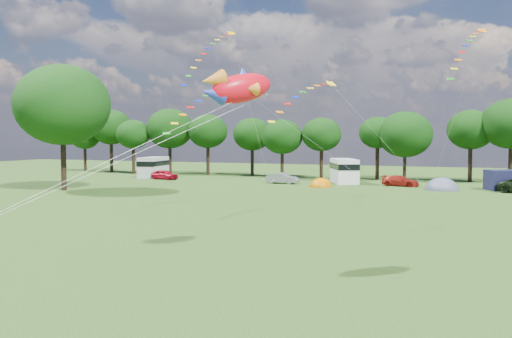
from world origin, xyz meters
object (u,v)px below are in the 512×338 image
at_px(car_c, 400,181).
at_px(fish_kite, 236,88).
at_px(tent_orange, 321,187).
at_px(car_b, 282,178).
at_px(campervan_a, 153,167).
at_px(big_tree, 62,105).
at_px(car_a, 165,175).
at_px(tent_greyblue, 442,190).
at_px(campervan_c, 344,170).

bearing_deg(car_c, fish_kite, -171.03).
relative_size(car_c, tent_orange, 1.43).
xyz_separation_m(car_b, campervan_a, (-20.00, 3.02, 0.87)).
bearing_deg(tent_orange, fish_kite, -80.05).
bearing_deg(big_tree, fish_kite, -38.86).
bearing_deg(car_a, tent_orange, -86.25).
bearing_deg(fish_kite, tent_greyblue, 28.56).
xyz_separation_m(car_a, car_c, (30.31, 1.34, -0.04)).
bearing_deg(campervan_c, fish_kite, 162.62).
bearing_deg(car_a, car_b, -80.15).
bearing_deg(car_c, tent_greyblue, -112.64).
distance_m(car_c, campervan_c, 7.38).
relative_size(big_tree, tent_orange, 4.71).
bearing_deg(campervan_a, campervan_c, -97.19).
height_order(car_b, tent_orange, car_b).
relative_size(big_tree, campervan_c, 2.03).
relative_size(big_tree, fish_kite, 3.80).
bearing_deg(big_tree, tent_greyblue, 22.15).
xyz_separation_m(tent_greyblue, fish_kite, (-6.09, -40.17, 7.87)).
distance_m(tent_orange, fish_kite, 40.51).
distance_m(car_b, car_c, 13.81).
distance_m(tent_orange, tent_greyblue, 13.00).
bearing_deg(fish_kite, car_b, 53.72).
xyz_separation_m(campervan_a, tent_orange, (25.49, -5.50, -1.49)).
height_order(car_a, car_c, car_a).
bearing_deg(fish_kite, car_c, 35.40).
bearing_deg(car_c, campervan_a, 98.48).
xyz_separation_m(car_a, campervan_a, (-3.39, 2.68, 0.86)).
xyz_separation_m(car_c, tent_orange, (-8.22, -4.16, -0.59)).
xyz_separation_m(car_b, campervan_c, (6.69, 3.73, 0.94)).
height_order(car_a, tent_orange, car_a).
relative_size(car_c, campervan_c, 0.62).
height_order(car_c, tent_greyblue, tent_greyblue).
bearing_deg(car_a, big_tree, -176.11).
xyz_separation_m(campervan_a, tent_greyblue, (38.45, -4.47, -1.49)).
relative_size(car_a, campervan_a, 0.65).
relative_size(campervan_a, tent_orange, 2.15).
xyz_separation_m(car_a, tent_greyblue, (35.06, -1.78, -0.63)).
bearing_deg(fish_kite, tent_orange, 47.14).
xyz_separation_m(car_c, campervan_c, (-7.02, 2.05, 0.98)).
bearing_deg(car_c, tent_orange, 127.59).
relative_size(big_tree, car_c, 3.28).
bearing_deg(tent_orange, tent_greyblue, 4.54).
height_order(tent_orange, fish_kite, fish_kite).
height_order(tent_orange, tent_greyblue, tent_greyblue).
height_order(car_c, campervan_a, campervan_a).
bearing_deg(fish_kite, campervan_c, 44.31).
bearing_deg(campervan_c, tent_greyblue, -138.28).
xyz_separation_m(big_tree, car_a, (2.11, 16.91, -8.37)).
height_order(big_tree, car_b, big_tree).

